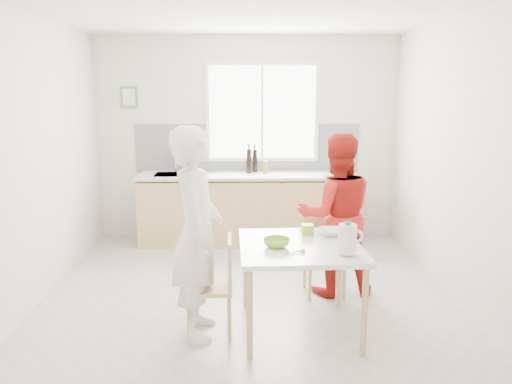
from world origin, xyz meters
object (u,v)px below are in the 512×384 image
at_px(chair_far, 323,247).
at_px(bowl_green, 277,243).
at_px(bowl_white, 331,232).
at_px(person_red, 336,215).
at_px(wine_bottle_b, 255,161).
at_px(wine_bottle_a, 249,161).
at_px(dining_table, 300,254).
at_px(chair_left, 217,281).
at_px(milk_jug, 348,238).
at_px(person_white, 197,233).

distance_m(chair_far, bowl_green, 1.08).
height_order(chair_far, bowl_white, chair_far).
bearing_deg(person_red, wine_bottle_b, -69.51).
xyz_separation_m(chair_far, bowl_white, (-0.03, -0.57, 0.32)).
bearing_deg(chair_far, wine_bottle_a, 110.90).
bearing_deg(dining_table, chair_far, 68.65).
bearing_deg(chair_left, wine_bottle_b, 170.46).
xyz_separation_m(chair_left, wine_bottle_b, (0.36, 2.67, 0.62)).
bearing_deg(milk_jug, bowl_green, 156.28).
bearing_deg(wine_bottle_a, wine_bottle_b, 47.73).
relative_size(chair_far, wine_bottle_a, 2.64).
distance_m(bowl_green, milk_jug, 0.58).
relative_size(person_red, milk_jug, 6.49).
bearing_deg(person_white, bowl_green, -94.47).
distance_m(person_red, bowl_green, 1.07).
distance_m(dining_table, bowl_green, 0.23).
relative_size(bowl_white, milk_jug, 0.90).
height_order(bowl_green, wine_bottle_a, wine_bottle_a).
distance_m(dining_table, wine_bottle_a, 2.63).
bearing_deg(chair_left, dining_table, 90.00).
distance_m(chair_far, wine_bottle_b, 2.03).
height_order(chair_far, milk_jug, milk_jug).
bearing_deg(dining_table, milk_jug, -38.95).
distance_m(dining_table, person_white, 0.86).
distance_m(chair_far, wine_bottle_a, 1.98).
distance_m(person_white, person_red, 1.52).
distance_m(dining_table, chair_left, 0.73).
relative_size(dining_table, milk_jug, 4.14).
height_order(person_white, person_red, person_white).
xyz_separation_m(chair_left, chair_far, (1.01, 0.85, 0.01)).
height_order(wine_bottle_a, wine_bottle_b, wine_bottle_a).
bearing_deg(wine_bottle_b, person_white, -100.77).
relative_size(bowl_green, bowl_white, 0.98).
bearing_deg(wine_bottle_b, chair_far, -70.34).
height_order(chair_left, bowl_white, chair_left).
bearing_deg(bowl_green, wine_bottle_a, 94.60).
xyz_separation_m(chair_left, person_white, (-0.15, -0.01, 0.42)).
relative_size(dining_table, bowl_green, 4.72).
relative_size(chair_left, chair_far, 0.97).
height_order(chair_left, person_red, person_red).
distance_m(bowl_white, wine_bottle_b, 2.49).
distance_m(person_red, bowl_white, 0.56).
bearing_deg(chair_far, bowl_white, -95.07).
bearing_deg(wine_bottle_a, milk_jug, -75.33).
bearing_deg(person_red, person_white, 31.22).
bearing_deg(chair_left, bowl_white, 104.20).
xyz_separation_m(bowl_green, wine_bottle_b, (-0.13, 2.71, 0.28)).
height_order(person_red, bowl_white, person_red).
distance_m(chair_left, person_red, 1.43).
relative_size(chair_far, bowl_green, 3.90).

